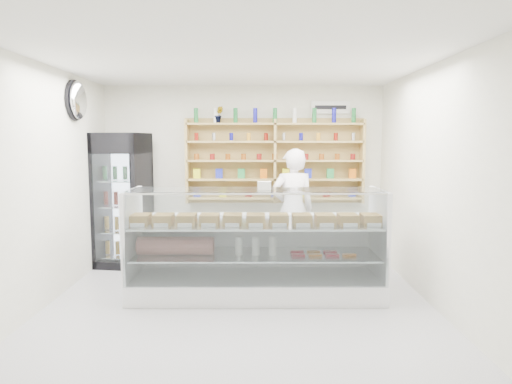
{
  "coord_description": "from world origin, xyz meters",
  "views": [
    {
      "loc": [
        0.18,
        -4.96,
        1.91
      ],
      "look_at": [
        0.2,
        0.9,
        1.25
      ],
      "focal_mm": 32.0,
      "sensor_mm": 36.0,
      "label": 1
    }
  ],
  "objects": [
    {
      "name": "display_counter",
      "position": [
        0.19,
        0.53,
        0.36
      ],
      "size": [
        3.07,
        0.92,
        1.34
      ],
      "color": "white",
      "rests_on": "floor"
    },
    {
      "name": "room",
      "position": [
        0.0,
        0.0,
        1.4
      ],
      "size": [
        5.0,
        5.0,
        5.0
      ],
      "color": "#B9B8BE",
      "rests_on": "ground"
    },
    {
      "name": "drinks_cooler",
      "position": [
        -1.85,
        1.97,
        1.02
      ],
      "size": [
        0.83,
        0.82,
        2.03
      ],
      "rotation": [
        0.0,
        0.0,
        -0.16
      ],
      "color": "black",
      "rests_on": "floor"
    },
    {
      "name": "wall_shelving",
      "position": [
        0.5,
        2.34,
        1.59
      ],
      "size": [
        2.84,
        0.28,
        1.33
      ],
      "color": "tan",
      "rests_on": "back_wall"
    },
    {
      "name": "security_mirror",
      "position": [
        -2.17,
        1.2,
        2.45
      ],
      "size": [
        0.15,
        0.5,
        0.5
      ],
      "primitive_type": "ellipsoid",
      "color": "silver",
      "rests_on": "left_wall"
    },
    {
      "name": "shop_worker",
      "position": [
        0.75,
        1.78,
        0.9
      ],
      "size": [
        0.72,
        0.54,
        1.8
      ],
      "primitive_type": "imported",
      "rotation": [
        0.0,
        0.0,
        3.32
      ],
      "color": "white",
      "rests_on": "floor"
    },
    {
      "name": "wall_sign",
      "position": [
        1.4,
        2.47,
        2.45
      ],
      "size": [
        0.62,
        0.03,
        0.2
      ],
      "primitive_type": "cube",
      "color": "white",
      "rests_on": "back_wall"
    },
    {
      "name": "potted_plant",
      "position": [
        -0.39,
        2.34,
        2.33
      ],
      "size": [
        0.16,
        0.14,
        0.26
      ],
      "primitive_type": "imported",
      "rotation": [
        0.0,
        0.0,
        0.18
      ],
      "color": "#1E6626",
      "rests_on": "wall_shelving"
    }
  ]
}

